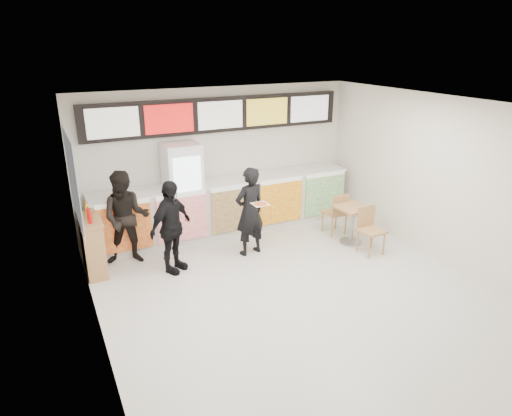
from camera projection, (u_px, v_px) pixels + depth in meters
floor at (303, 300)px, 7.23m from camera, size 7.00×7.00×0.00m
ceiling at (311, 108)px, 6.19m from camera, size 7.00×7.00×0.00m
wall_back at (219, 159)px, 9.66m from camera, size 6.00×0.00×6.00m
wall_left at (94, 250)px, 5.48m from camera, size 0.00×7.00×7.00m
wall_right at (454, 185)px, 7.94m from camera, size 0.00×7.00×7.00m
service_counter at (227, 206)px, 9.64m from camera, size 5.56×0.77×1.14m
menu_board at (219, 115)px, 9.26m from camera, size 5.50×0.14×0.70m
drinks_fridge at (184, 193)px, 9.12m from camera, size 0.70×0.67×2.00m
mirror_panel at (72, 178)px, 7.46m from camera, size 0.01×2.00×1.50m
customer_main at (250, 212)px, 8.53m from camera, size 0.69×0.52×1.71m
customer_left at (126, 218)px, 8.18m from camera, size 1.01×0.88×1.74m
customer_mid at (171, 227)px, 7.87m from camera, size 1.04×0.88×1.67m
pizza_slice at (260, 204)px, 8.05m from camera, size 0.36×0.36×0.02m
cafe_table at (352, 218)px, 9.10m from camera, size 0.65×1.58×0.91m
condiment_ledge at (93, 245)px, 7.94m from camera, size 0.37×0.91×1.21m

